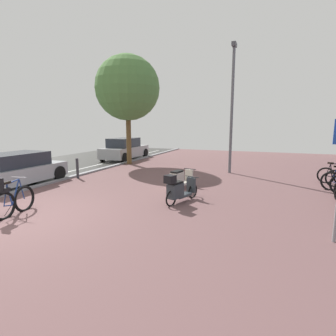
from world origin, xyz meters
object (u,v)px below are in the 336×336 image
(bicycle_foreground, at_px, (12,201))
(lamp_post, at_px, (232,103))
(parked_car_far, at_px, (125,149))
(parked_car_near, at_px, (14,170))
(street_tree, at_px, (128,88))
(bicycle_rack_08, at_px, (334,176))
(scooter_mid, at_px, (178,189))
(scooter_near, at_px, (180,179))
(bollard_far, at_px, (77,168))

(bicycle_foreground, distance_m, lamp_post, 10.12)
(bicycle_foreground, relative_size, parked_car_far, 0.36)
(parked_car_near, bearing_deg, street_tree, 78.28)
(bicycle_rack_08, distance_m, parked_car_far, 12.62)
(scooter_mid, height_order, parked_car_far, parked_car_far)
(lamp_post, bearing_deg, street_tree, 172.45)
(parked_car_far, relative_size, street_tree, 0.64)
(scooter_near, height_order, scooter_mid, scooter_mid)
(scooter_near, height_order, lamp_post, lamp_post)
(bicycle_foreground, distance_m, bollard_far, 4.98)
(bicycle_foreground, height_order, bicycle_rack_08, bicycle_foreground)
(parked_car_far, bearing_deg, parked_car_near, -89.56)
(bicycle_foreground, bearing_deg, street_tree, 99.85)
(scooter_near, height_order, bollard_far, bollard_far)
(parked_car_near, xyz_separation_m, street_tree, (1.40, 6.76, 3.88))
(scooter_near, xyz_separation_m, lamp_post, (1.23, 4.24, 3.02))
(bicycle_foreground, height_order, parked_car_far, parked_car_far)
(lamp_post, height_order, bollard_far, lamp_post)
(scooter_near, bearing_deg, bollard_far, 175.32)
(parked_car_far, relative_size, bollard_far, 4.52)
(scooter_mid, bearing_deg, scooter_near, 107.24)
(street_tree, distance_m, bollard_far, 6.17)
(scooter_mid, bearing_deg, bicycle_rack_08, 43.69)
(scooter_near, distance_m, street_tree, 8.19)
(parked_car_near, bearing_deg, scooter_mid, 0.75)
(bicycle_rack_08, bearing_deg, scooter_near, -149.74)
(parked_car_near, height_order, parked_car_far, parked_car_far)
(street_tree, bearing_deg, lamp_post, -7.55)
(scooter_near, xyz_separation_m, scooter_mid, (0.50, -1.61, 0.04))
(bicycle_rack_08, height_order, lamp_post, lamp_post)
(bicycle_rack_08, bearing_deg, bicycle_foreground, -139.84)
(parked_car_near, relative_size, street_tree, 0.63)
(bicycle_foreground, relative_size, bollard_far, 1.61)
(parked_car_near, distance_m, street_tree, 7.92)
(lamp_post, bearing_deg, bicycle_foreground, -118.18)
(bicycle_rack_08, xyz_separation_m, parked_car_near, (-11.96, -4.97, 0.29))
(bicycle_foreground, xyz_separation_m, lamp_post, (4.56, 8.52, 3.02))
(scooter_near, bearing_deg, scooter_mid, -72.76)
(bicycle_rack_08, distance_m, scooter_mid, 7.06)
(scooter_near, distance_m, parked_car_far, 9.55)
(bicycle_rack_08, bearing_deg, lamp_post, 167.50)
(scooter_mid, xyz_separation_m, street_tree, (-5.46, 6.67, 4.07))
(scooter_mid, bearing_deg, parked_car_far, 128.63)
(bicycle_foreground, height_order, scooter_mid, bicycle_foreground)
(bicycle_foreground, xyz_separation_m, street_tree, (-1.62, 9.33, 4.11))
(lamp_post, bearing_deg, bicycle_rack_08, -12.50)
(bicycle_foreground, height_order, bollard_far, bicycle_foreground)
(bicycle_foreground, relative_size, lamp_post, 0.24)
(bicycle_foreground, height_order, street_tree, street_tree)
(street_tree, bearing_deg, bicycle_rack_08, -9.62)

